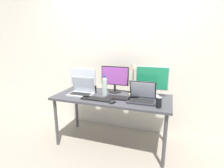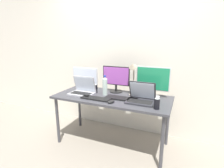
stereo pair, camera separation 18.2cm
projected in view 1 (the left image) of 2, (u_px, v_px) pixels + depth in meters
ground_plane at (112, 143)px, 2.64m from camera, size 16.00×16.00×0.00m
wall_back at (124, 53)px, 2.86m from camera, size 7.00×0.08×2.60m
work_desk at (112, 101)px, 2.47m from camera, size 1.62×0.70×0.74m
monitor_left at (83, 78)px, 2.79m from camera, size 0.44×0.21×0.34m
monitor_center at (115, 78)px, 2.63m from camera, size 0.42×0.20×0.39m
monitor_right at (152, 81)px, 2.43m from camera, size 0.45×0.22×0.42m
laptop_silver at (82, 90)px, 2.54m from camera, size 0.35×0.25×0.26m
laptop_secondary at (142, 97)px, 2.26m from camera, size 0.34×0.26×0.26m
keyboard_main at (122, 98)px, 2.35m from camera, size 0.43×0.15×0.02m
keyboard_aux at (96, 99)px, 2.32m from camera, size 0.41×0.13×0.02m
mouse_by_keyboard at (113, 101)px, 2.20m from camera, size 0.09×0.12×0.03m
water_bottle at (105, 86)px, 2.48m from camera, size 0.07×0.07×0.29m
soda_can_near_keyboard at (94, 89)px, 2.60m from camera, size 0.07×0.07×0.13m
soda_can_by_laptop at (159, 102)px, 2.04m from camera, size 0.07×0.07×0.13m
desk_lamp at (133, 72)px, 2.40m from camera, size 0.11×0.18×0.49m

